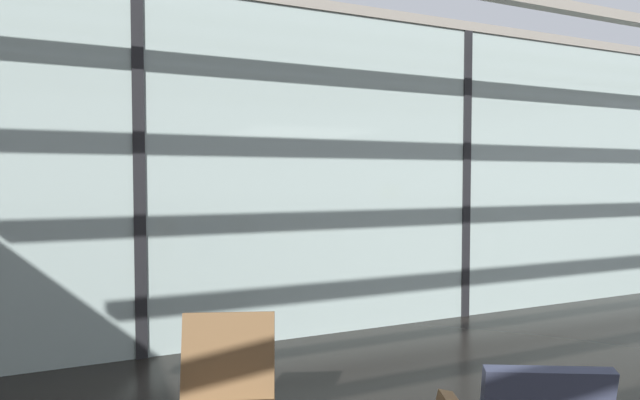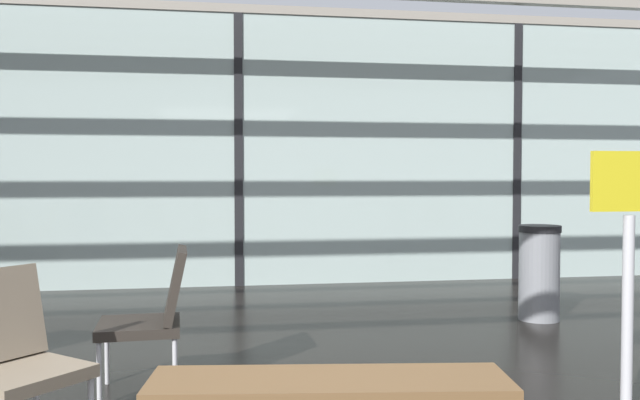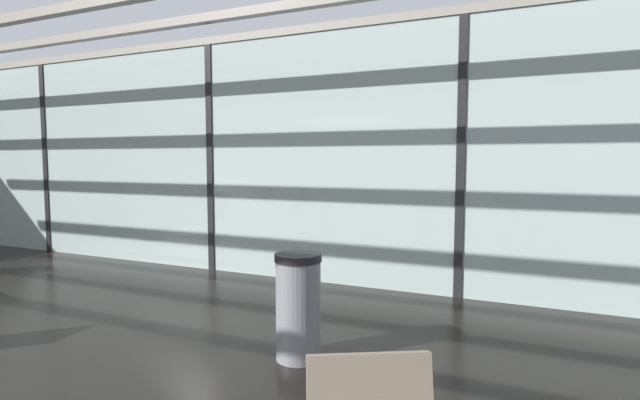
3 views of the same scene
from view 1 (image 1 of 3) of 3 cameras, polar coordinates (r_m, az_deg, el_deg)
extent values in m
cube|color=#A3B7B2|center=(6.11, 15.55, 2.65)|extent=(14.00, 0.08, 3.22)
cube|color=black|center=(4.77, -19.32, 2.70)|extent=(0.10, 0.12, 3.22)
cube|color=black|center=(6.11, 15.55, 2.65)|extent=(0.10, 0.12, 3.22)
cube|color=gray|center=(5.67, 22.11, 19.63)|extent=(13.72, 0.12, 0.10)
cube|color=gray|center=(6.34, 15.73, 17.82)|extent=(13.72, 0.12, 0.10)
ellipsoid|color=silver|center=(10.72, -5.91, 4.83)|extent=(10.82, 4.06, 4.06)
sphere|color=black|center=(8.38, -21.81, 7.43)|extent=(0.28, 0.28, 0.28)
sphere|color=black|center=(8.46, -15.66, 7.47)|extent=(0.28, 0.28, 0.28)
sphere|color=black|center=(8.62, -9.67, 7.43)|extent=(0.28, 0.28, 0.28)
sphere|color=black|center=(8.88, -3.97, 7.31)|extent=(0.28, 0.28, 0.28)
sphere|color=black|center=(9.22, 1.35, 7.13)|extent=(0.28, 0.28, 0.28)
sphere|color=black|center=(9.63, 6.26, 6.92)|extent=(0.28, 0.28, 0.28)
cube|color=brown|center=(2.86, -10.04, -16.46)|extent=(0.50, 0.29, 0.44)
camera|label=2|loc=(4.80, 109.45, -3.97)|focal=37.71mm
camera|label=3|loc=(8.27, 73.79, 0.90)|focal=27.47mm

